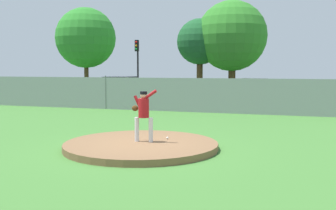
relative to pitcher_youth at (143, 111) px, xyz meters
name	(u,v)px	position (x,y,z in m)	size (l,w,h in m)	color
ground_plane	(192,122)	(-0.03, 5.89, -1.13)	(80.00, 80.00, 0.00)	#427A33
asphalt_strip	(226,105)	(-0.03, 14.39, -1.12)	(44.00, 7.00, 0.01)	#2B2B2D
pitchers_mound	(141,145)	(-0.03, -0.11, -1.03)	(4.60, 4.60, 0.19)	brown
pitcher_youth	(143,111)	(0.00, 0.00, 0.00)	(0.82, 0.32, 1.59)	silver
baseball	(167,138)	(0.55, 0.65, -0.90)	(0.07, 0.07, 0.07)	white
chainlink_fence	(211,96)	(-0.03, 9.89, -0.19)	(31.64, 0.07, 1.97)	gray
parked_car_charcoal	(172,92)	(-3.74, 14.65, -0.35)	(2.03, 4.30, 1.62)	#232328
parked_car_champagne	(120,90)	(-7.41, 14.16, -0.26)	(2.09, 4.64, 1.82)	tan
parked_car_burgundy	(253,93)	(1.71, 14.15, -0.30)	(1.81, 4.28, 1.75)	maroon
parked_car_white	(67,90)	(-11.55, 13.90, -0.32)	(1.92, 4.55, 1.68)	silver
traffic_light_near	(137,58)	(-7.93, 18.53, 2.06)	(0.28, 0.46, 4.64)	black
tree_slender_far	(86,38)	(-15.02, 22.76, 4.15)	(5.73, 5.73, 8.16)	#4C331E
tree_broad_right	(200,42)	(-3.44, 21.21, 3.42)	(3.81, 3.81, 6.50)	#4C331E
tree_broad_left	(232,36)	(-0.87, 21.59, 3.88)	(5.73, 5.73, 7.89)	#4C331E
tree_bushy_near	(233,41)	(-0.81, 21.84, 3.54)	(4.46, 4.46, 6.92)	#4C331E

